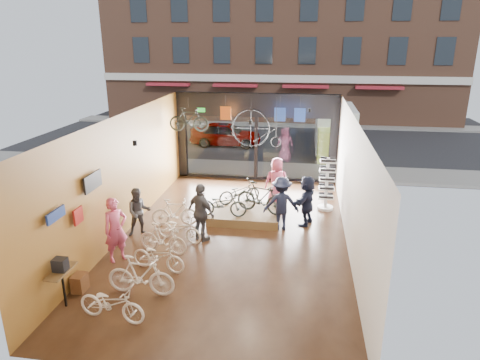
% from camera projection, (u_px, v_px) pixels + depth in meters
% --- Properties ---
extents(ground_plane, '(7.00, 12.00, 0.04)m').
position_uv_depth(ground_plane, '(234.00, 237.00, 13.58)').
color(ground_plane, black).
rests_on(ground_plane, ground).
extents(ceiling, '(7.00, 12.00, 0.04)m').
position_uv_depth(ceiling, '(233.00, 117.00, 12.37)').
color(ceiling, black).
rests_on(ceiling, ground).
extents(wall_left, '(0.04, 12.00, 3.80)m').
position_uv_depth(wall_left, '(124.00, 175.00, 13.48)').
color(wall_left, olive).
rests_on(wall_left, ground).
extents(wall_right, '(0.04, 12.00, 3.80)m').
position_uv_depth(wall_right, '(352.00, 185.00, 12.47)').
color(wall_right, beige).
rests_on(wall_right, ground).
extents(wall_back, '(7.00, 0.04, 3.80)m').
position_uv_depth(wall_back, '(176.00, 288.00, 7.32)').
color(wall_back, beige).
rests_on(wall_back, ground).
extents(storefront, '(7.00, 0.26, 3.80)m').
position_uv_depth(storefront, '(256.00, 137.00, 18.61)').
color(storefront, black).
rests_on(storefront, ground).
extents(exit_sign, '(0.35, 0.06, 0.18)m').
position_uv_depth(exit_sign, '(201.00, 110.00, 18.48)').
color(exit_sign, '#198C26').
rests_on(exit_sign, storefront).
extents(street_road, '(30.00, 18.00, 0.02)m').
position_uv_depth(street_road, '(272.00, 136.00, 27.66)').
color(street_road, black).
rests_on(street_road, ground).
extents(sidewalk_near, '(30.00, 2.40, 0.12)m').
position_uv_depth(sidewalk_near, '(259.00, 170.00, 20.31)').
color(sidewalk_near, slate).
rests_on(sidewalk_near, ground).
extents(sidewalk_far, '(30.00, 2.00, 0.12)m').
position_uv_depth(sidewalk_far, '(276.00, 124.00, 31.39)').
color(sidewalk_far, slate).
rests_on(sidewalk_far, ground).
extents(opposite_building, '(26.00, 5.00, 14.00)m').
position_uv_depth(opposite_building, '(281.00, 24.00, 31.56)').
color(opposite_building, brown).
rests_on(opposite_building, ground).
extents(street_car, '(4.09, 1.64, 1.39)m').
position_uv_depth(street_car, '(226.00, 134.00, 24.97)').
color(street_car, gray).
rests_on(street_car, street_road).
extents(box_truck, '(2.05, 6.15, 2.42)m').
position_uv_depth(box_truck, '(336.00, 132.00, 22.98)').
color(box_truck, silver).
rests_on(box_truck, street_road).
extents(floor_bike_0, '(1.67, 0.78, 0.84)m').
position_uv_depth(floor_bike_0, '(112.00, 303.00, 9.43)').
color(floor_bike_0, beige).
rests_on(floor_bike_0, ground_plane).
extents(floor_bike_1, '(1.71, 0.52, 1.02)m').
position_uv_depth(floor_bike_1, '(141.00, 275.00, 10.36)').
color(floor_bike_1, beige).
rests_on(floor_bike_1, ground_plane).
extents(floor_bike_2, '(1.64, 0.85, 0.82)m').
position_uv_depth(floor_bike_2, '(158.00, 256.00, 11.49)').
color(floor_bike_2, beige).
rests_on(floor_bike_2, ground_plane).
extents(floor_bike_3, '(1.57, 0.70, 0.91)m').
position_uv_depth(floor_bike_3, '(163.00, 238.00, 12.41)').
color(floor_bike_3, beige).
rests_on(floor_bike_3, ground_plane).
extents(floor_bike_4, '(1.65, 0.95, 0.82)m').
position_uv_depth(floor_bike_4, '(179.00, 229.00, 13.16)').
color(floor_bike_4, beige).
rests_on(floor_bike_4, ground_plane).
extents(floor_bike_5, '(1.60, 0.71, 0.93)m').
position_uv_depth(floor_bike_5, '(175.00, 212.00, 14.25)').
color(floor_bike_5, beige).
rests_on(floor_bike_5, ground_plane).
extents(display_platform, '(2.40, 1.80, 0.30)m').
position_uv_depth(display_platform, '(245.00, 214.00, 14.90)').
color(display_platform, brown).
rests_on(display_platform, ground_plane).
extents(display_bike_left, '(1.67, 0.63, 0.87)m').
position_uv_depth(display_bike_left, '(222.00, 204.00, 14.24)').
color(display_bike_left, black).
rests_on(display_bike_left, display_platform).
extents(display_bike_mid, '(1.87, 1.07, 1.08)m').
position_uv_depth(display_bike_mid, '(261.00, 198.00, 14.50)').
color(display_bike_mid, black).
rests_on(display_bike_mid, display_platform).
extents(display_bike_right, '(1.62, 1.28, 0.82)m').
position_uv_depth(display_bike_right, '(239.00, 192.00, 15.40)').
color(display_bike_right, black).
rests_on(display_bike_right, display_platform).
extents(customer_0, '(0.78, 0.80, 1.86)m').
position_uv_depth(customer_0, '(116.00, 230.00, 11.87)').
color(customer_0, '#CC4C72').
rests_on(customer_0, ground_plane).
extents(customer_1, '(0.94, 0.86, 1.57)m').
position_uv_depth(customer_1, '(139.00, 212.00, 13.46)').
color(customer_1, '#3F3F44').
rests_on(customer_1, ground_plane).
extents(customer_2, '(1.15, 0.98, 1.85)m').
position_uv_depth(customer_2, '(201.00, 213.00, 13.04)').
color(customer_2, '#3F3F44').
rests_on(customer_2, ground_plane).
extents(customer_3, '(1.24, 0.83, 1.80)m').
position_uv_depth(customer_3, '(281.00, 203.00, 13.84)').
color(customer_3, '#161C33').
rests_on(customer_3, ground_plane).
extents(customer_4, '(0.97, 0.71, 1.83)m').
position_uv_depth(customer_4, '(277.00, 182.00, 15.90)').
color(customer_4, '#CC4C72').
rests_on(customer_4, ground_plane).
extents(customer_5, '(1.03, 1.66, 1.71)m').
position_uv_depth(customer_5, '(307.00, 200.00, 14.24)').
color(customer_5, '#161C33').
rests_on(customer_5, ground_plane).
extents(sunglasses_rack, '(0.70, 0.63, 1.96)m').
position_uv_depth(sunglasses_rack, '(327.00, 184.00, 15.46)').
color(sunglasses_rack, white).
rests_on(sunglasses_rack, ground_plane).
extents(wall_merch, '(0.40, 2.40, 2.60)m').
position_uv_depth(wall_merch, '(73.00, 241.00, 10.36)').
color(wall_merch, navy).
rests_on(wall_merch, wall_left).
extents(penny_farthing, '(1.93, 0.06, 1.55)m').
position_uv_depth(penny_farthing, '(259.00, 130.00, 17.18)').
color(penny_farthing, black).
rests_on(penny_farthing, ceiling).
extents(hung_bike, '(1.59, 0.48, 0.95)m').
position_uv_depth(hung_bike, '(189.00, 120.00, 16.96)').
color(hung_bike, black).
rests_on(hung_bike, ceiling).
extents(jersey_left, '(0.45, 0.03, 0.55)m').
position_uv_depth(jersey_left, '(226.00, 113.00, 17.67)').
color(jersey_left, '#CC5919').
rests_on(jersey_left, ceiling).
extents(jersey_mid, '(0.45, 0.03, 0.55)m').
position_uv_depth(jersey_mid, '(280.00, 115.00, 17.35)').
color(jersey_mid, '#1E3F99').
rests_on(jersey_mid, ceiling).
extents(jersey_right, '(0.45, 0.03, 0.55)m').
position_uv_depth(jersey_right, '(300.00, 115.00, 17.23)').
color(jersey_right, '#1E3F99').
rests_on(jersey_right, ceiling).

